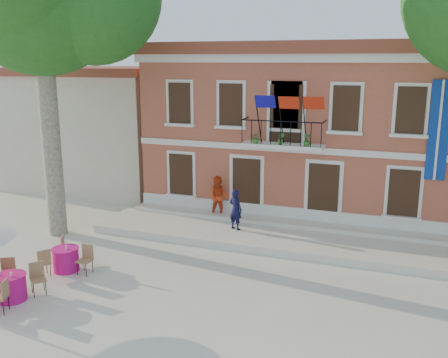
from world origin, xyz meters
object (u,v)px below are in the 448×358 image
Objects in this scene: pedestrian_navy at (236,209)px; cafe_table_0 at (11,286)px; cafe_table_3 at (66,258)px; pedestrian_orange at (219,197)px.

pedestrian_navy is 8.52m from cafe_table_0.
pedestrian_orange is at bearing 63.74° from cafe_table_3.
pedestrian_navy is at bearing -53.37° from pedestrian_orange.
pedestrian_orange is 0.97× the size of cafe_table_0.
pedestrian_navy is 0.86× the size of cafe_table_3.
pedestrian_orange is 9.07m from cafe_table_0.
cafe_table_3 is (-4.19, -5.01, -0.68)m from pedestrian_navy.
cafe_table_3 is at bearing 71.70° from pedestrian_navy.
pedestrian_navy is 6.57m from cafe_table_3.
cafe_table_0 is at bearing -94.10° from cafe_table_3.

